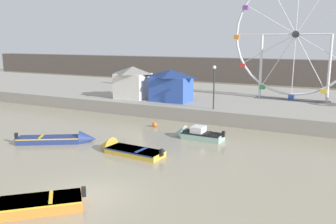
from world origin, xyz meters
TOP-DOWN VIEW (x-y plane):
  - ground_plane at (0.00, 0.00)m, footprint 240.00×240.00m
  - quay_promenade at (0.00, 27.48)m, footprint 110.00×20.59m
  - distant_town_skyline at (0.00, 52.10)m, footprint 140.00×3.00m
  - motorboat_orange_hull at (-1.52, -2.51)m, footprint 4.31×4.20m
  - motorboat_seafoam at (0.37, 12.25)m, footprint 4.09×1.47m
  - motorboat_navy_blue at (-7.76, 6.75)m, footprint 5.45×4.08m
  - motorboat_mustard_yellow at (-2.58, 6.74)m, footprint 5.19×1.76m
  - ferris_wheel_white_frame at (5.08, 27.11)m, footprint 12.98×1.20m
  - carnival_booth_white_ticket at (-10.52, 20.40)m, footprint 3.73×3.47m
  - carnival_booth_blue_tent at (-5.88, 20.42)m, footprint 4.44×2.76m
  - promenade_lamp_near at (-0.36, 18.16)m, footprint 0.32×0.32m
  - mooring_buoy_orange at (-4.26, 14.17)m, footprint 0.44×0.44m

SIDE VIEW (x-z plane):
  - ground_plane at x=0.00m, z-range 0.00..0.00m
  - motorboat_mustard_yellow at x=-2.58m, z-range -0.51..0.92m
  - mooring_buoy_orange at x=-4.26m, z-range 0.00..0.44m
  - motorboat_navy_blue at x=-7.76m, z-range -0.37..0.87m
  - motorboat_orange_hull at x=-1.52m, z-range -0.48..1.03m
  - motorboat_seafoam at x=0.37m, z-range -0.37..1.03m
  - quay_promenade at x=0.00m, z-range 0.00..1.25m
  - distant_town_skyline at x=0.00m, z-range 0.00..4.40m
  - carnival_booth_blue_tent at x=-5.88m, z-range 1.32..4.60m
  - carnival_booth_white_ticket at x=-10.52m, z-range 1.32..4.77m
  - promenade_lamp_near at x=-0.36m, z-range 1.86..5.83m
  - ferris_wheel_white_frame at x=5.08m, z-range 1.28..14.43m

